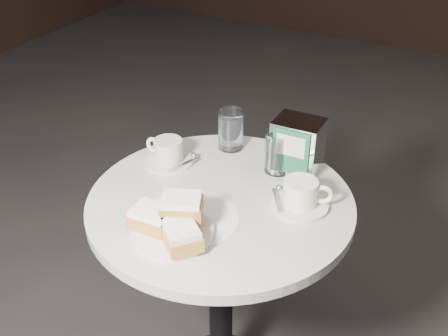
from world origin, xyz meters
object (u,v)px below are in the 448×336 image
napkin_dispenser (297,145)px  coffee_cup_right (301,196)px  beignet_plate (172,224)px  cafe_table (221,257)px  coffee_cup_left (168,153)px  water_glass_right (278,153)px  water_glass_left (231,130)px

napkin_dispenser → coffee_cup_right: bearing=-65.5°
beignet_plate → napkin_dispenser: bearing=70.6°
napkin_dispenser → cafe_table: bearing=-117.6°
beignet_plate → coffee_cup_right: size_ratio=1.29×
cafe_table → coffee_cup_left: coffee_cup_left is taller
coffee_cup_left → coffee_cup_right: size_ratio=0.82×
coffee_cup_left → water_glass_right: water_glass_right is taller
coffee_cup_right → water_glass_right: bearing=114.3°
water_glass_left → water_glass_right: (0.18, -0.05, -0.00)m
cafe_table → napkin_dispenser: napkin_dispenser is taller
coffee_cup_left → beignet_plate: bearing=-51.5°
coffee_cup_right → napkin_dispenser: size_ratio=1.24×
coffee_cup_right → napkin_dispenser: (-0.08, 0.17, 0.04)m
cafe_table → napkin_dispenser: bearing=63.1°
water_glass_left → water_glass_right: water_glass_left is taller
cafe_table → coffee_cup_right: (0.20, 0.07, 0.23)m
beignet_plate → water_glass_right: 0.40m
beignet_plate → napkin_dispenser: napkin_dispenser is taller
coffee_cup_right → beignet_plate: bearing=-149.6°
water_glass_left → coffee_cup_right: bearing=-32.2°
beignet_plate → water_glass_left: water_glass_left is taller
water_glass_right → water_glass_left: bearing=163.0°
beignet_plate → coffee_cup_left: beignet_plate is taller
coffee_cup_right → water_glass_right: water_glass_right is taller
coffee_cup_right → water_glass_right: (-0.12, 0.13, 0.02)m
cafe_table → beignet_plate: bearing=-99.0°
water_glass_left → water_glass_right: size_ratio=1.01×
beignet_plate → coffee_cup_left: 0.34m
water_glass_right → napkin_dispenser: bearing=36.6°
cafe_table → water_glass_right: water_glass_right is taller
coffee_cup_left → water_glass_left: bearing=58.1°
napkin_dispenser → water_glass_right: bearing=-144.1°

